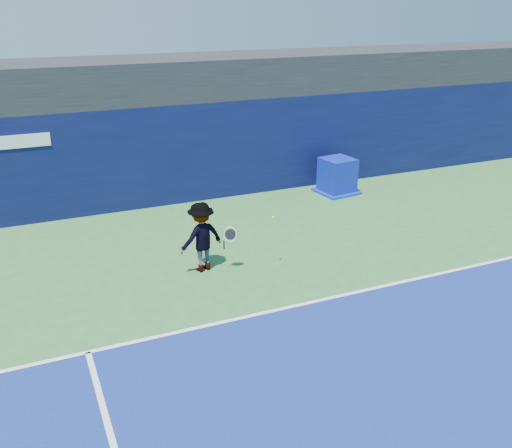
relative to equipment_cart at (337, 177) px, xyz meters
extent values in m
plane|color=#327033|center=(-3.72, -9.03, -0.52)|extent=(80.00, 80.00, 0.00)
cube|color=white|center=(-3.72, -6.03, -0.51)|extent=(24.00, 0.10, 0.01)
cube|color=black|center=(-3.72, 2.47, 3.08)|extent=(36.00, 3.00, 1.20)
cube|color=#0A0F3B|center=(-3.72, 1.47, 0.98)|extent=(36.00, 1.00, 3.00)
cube|color=#0B18A1|center=(0.00, 0.00, 0.05)|extent=(1.06, 1.06, 1.13)
cube|color=#0B27A5|center=(0.00, 0.00, -0.48)|extent=(1.32, 1.32, 0.08)
imported|color=silver|center=(-5.78, -3.66, 0.30)|extent=(1.18, 0.85, 1.64)
cylinder|color=black|center=(-5.33, -3.91, 0.13)|extent=(0.08, 0.14, 0.26)
torus|color=white|center=(-5.19, -3.96, 0.38)|extent=(0.30, 0.17, 0.29)
cylinder|color=black|center=(-5.19, -3.96, 0.38)|extent=(0.25, 0.13, 0.25)
sphere|color=yellow|center=(-4.24, -4.20, 0.73)|extent=(0.06, 0.06, 0.06)
camera|label=1|loc=(-9.38, -15.09, 5.35)|focal=40.00mm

